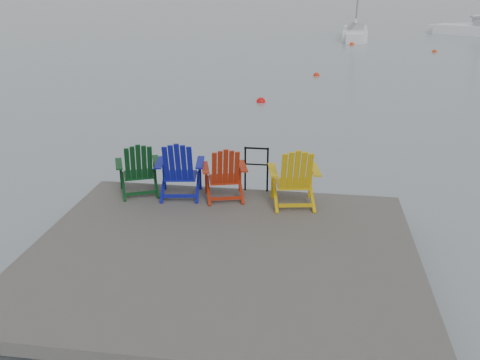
# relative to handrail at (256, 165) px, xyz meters

# --- Properties ---
(ground) EXTENTS (400.00, 400.00, 0.00)m
(ground) POSITION_rel_handrail_xyz_m (-0.25, -2.45, -1.04)
(ground) COLOR gray
(ground) RESTS_ON ground
(dock) EXTENTS (6.00, 5.00, 1.40)m
(dock) POSITION_rel_handrail_xyz_m (-0.25, -2.45, -0.69)
(dock) COLOR #2D2A28
(dock) RESTS_ON ground
(handrail) EXTENTS (0.48, 0.04, 0.90)m
(handrail) POSITION_rel_handrail_xyz_m (0.00, 0.00, 0.00)
(handrail) COLOR black
(handrail) RESTS_ON dock
(chair_green) EXTENTS (1.03, 0.99, 1.06)m
(chair_green) POSITION_rel_handrail_xyz_m (-2.23, -0.48, -0.01)
(chair_green) COLOR #093514
(chair_green) RESTS_ON dock
(chair_blue) EXTENTS (0.99, 0.93, 1.13)m
(chair_blue) POSITION_rel_handrail_xyz_m (-1.41, -0.50, 0.03)
(chair_blue) COLOR #0D128B
(chair_blue) RESTS_ON dock
(chair_red) EXTENTS (0.98, 0.93, 1.05)m
(chair_red) POSITION_rel_handrail_xyz_m (-0.54, -0.48, -0.01)
(chair_red) COLOR #9D210B
(chair_red) RESTS_ON dock
(chair_yellow) EXTENTS (1.02, 0.96, 1.15)m
(chair_yellow) POSITION_rel_handrail_xyz_m (0.77, -0.61, 0.04)
(chair_yellow) COLOR #D0A10B
(chair_yellow) RESTS_ON dock
(sailboat_near) EXTENTS (2.33, 7.28, 10.07)m
(sailboat_near) POSITION_rel_handrail_xyz_m (4.13, 34.57, -0.69)
(sailboat_near) COLOR white
(sailboat_near) RESTS_ON ground
(buoy_a) EXTENTS (0.36, 0.36, 0.36)m
(buoy_a) POSITION_rel_handrail_xyz_m (-0.98, 10.12, -1.04)
(buoy_a) COLOR red
(buoy_a) RESTS_ON ground
(buoy_b) EXTENTS (0.31, 0.31, 0.31)m
(buoy_b) POSITION_rel_handrail_xyz_m (1.13, 16.41, -1.04)
(buoy_b) COLOR red
(buoy_b) RESTS_ON ground
(buoy_c) EXTENTS (0.32, 0.32, 0.32)m
(buoy_c) POSITION_rel_handrail_xyz_m (8.84, 26.70, -1.04)
(buoy_c) COLOR red
(buoy_c) RESTS_ON ground
(buoy_d) EXTENTS (0.37, 0.37, 0.37)m
(buoy_d) POSITION_rel_handrail_xyz_m (3.66, 30.15, -1.04)
(buoy_d) COLOR red
(buoy_d) RESTS_ON ground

